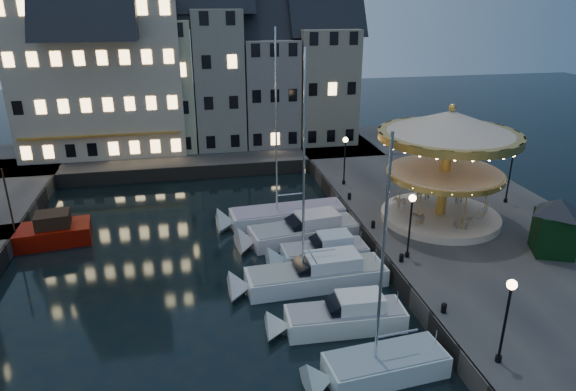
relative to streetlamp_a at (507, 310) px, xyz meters
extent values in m
plane|color=black|center=(-7.20, 9.00, -4.02)|extent=(160.00, 160.00, 0.00)
cube|color=#474442|center=(6.80, 15.00, -3.37)|extent=(16.00, 56.00, 1.30)
cube|color=#474442|center=(-15.20, 37.00, -3.37)|extent=(44.00, 12.00, 1.30)
cube|color=#47423A|center=(-1.20, 15.00, -3.37)|extent=(0.15, 44.00, 1.30)
cube|color=#47423A|center=(-13.20, 31.00, -3.37)|extent=(48.00, 0.15, 1.30)
cylinder|color=black|center=(0.00, 0.00, -2.57)|extent=(0.28, 0.28, 0.30)
cylinder|color=black|center=(0.00, 0.00, -0.82)|extent=(0.12, 0.12, 3.80)
sphere|color=#FFD18C|center=(0.00, 0.00, 1.23)|extent=(0.44, 0.44, 0.44)
cylinder|color=black|center=(0.00, 10.00, -2.57)|extent=(0.28, 0.28, 0.30)
cylinder|color=black|center=(0.00, 10.00, -0.82)|extent=(0.12, 0.12, 3.80)
sphere|color=#FFD18C|center=(0.00, 10.00, 1.23)|extent=(0.44, 0.44, 0.44)
cylinder|color=black|center=(0.00, 23.50, -2.57)|extent=(0.28, 0.28, 0.30)
cylinder|color=black|center=(0.00, 23.50, -0.82)|extent=(0.12, 0.12, 3.80)
sphere|color=#FFD18C|center=(0.00, 23.50, 1.23)|extent=(0.44, 0.44, 0.44)
cylinder|color=black|center=(11.30, 17.00, -2.57)|extent=(0.28, 0.28, 0.30)
cylinder|color=black|center=(11.30, 17.00, -0.82)|extent=(0.12, 0.12, 3.80)
sphere|color=#FFD18C|center=(11.30, 17.00, 1.23)|extent=(0.44, 0.44, 0.44)
cylinder|color=black|center=(-0.60, 4.00, -2.52)|extent=(0.28, 0.28, 0.40)
sphere|color=black|center=(-0.60, 4.00, -2.30)|extent=(0.30, 0.30, 0.30)
cylinder|color=black|center=(-0.60, 9.50, -2.52)|extent=(0.28, 0.28, 0.40)
sphere|color=black|center=(-0.60, 9.50, -2.30)|extent=(0.30, 0.30, 0.30)
cylinder|color=black|center=(-0.60, 14.50, -2.52)|extent=(0.28, 0.28, 0.40)
sphere|color=black|center=(-0.60, 14.50, -2.30)|extent=(0.30, 0.30, 0.30)
cylinder|color=black|center=(-0.60, 20.00, -2.52)|extent=(0.28, 0.28, 0.40)
sphere|color=black|center=(-0.60, 20.00, -2.30)|extent=(0.30, 0.30, 0.30)
cube|color=slate|center=(-26.70, 39.00, 2.78)|extent=(5.00, 8.00, 11.00)
cube|color=gray|center=(-21.25, 39.00, 3.28)|extent=(5.60, 8.00, 12.00)
cube|color=#A7AA83|center=(-15.20, 39.00, 3.78)|extent=(6.20, 8.00, 13.00)
cube|color=gray|center=(-9.45, 39.00, 4.28)|extent=(5.00, 8.00, 14.00)
cube|color=slate|center=(-4.00, 39.00, 2.78)|extent=(5.60, 8.00, 11.00)
cube|color=gray|center=(2.05, 39.00, 3.28)|extent=(6.20, 8.00, 12.00)
cube|color=#BEB198|center=(-21.20, 39.00, 4.78)|extent=(16.00, 9.00, 15.00)
cube|color=silver|center=(-4.64, 1.58, -3.57)|extent=(5.84, 2.70, 1.30)
cube|color=gray|center=(-4.64, 1.58, -2.90)|extent=(5.54, 2.50, 0.10)
cylinder|color=silver|center=(-5.20, 1.52, 2.03)|extent=(0.14, 0.14, 9.89)
cube|color=white|center=(-5.40, 5.45, -3.57)|extent=(6.36, 2.32, 1.30)
cube|color=gray|center=(-5.40, 5.45, -2.90)|extent=(6.04, 2.14, 0.10)
cube|color=white|center=(-4.64, 5.42, -2.47)|extent=(2.44, 1.66, 0.80)
cube|color=black|center=(-5.90, 5.47, -2.57)|extent=(1.14, 1.50, 0.90)
cube|color=silver|center=(-5.85, 9.97, -3.57)|extent=(8.61, 2.87, 1.30)
cube|color=gray|center=(-5.85, 9.97, -2.90)|extent=(8.17, 2.65, 0.10)
cube|color=silver|center=(-4.83, 10.01, -2.47)|extent=(3.31, 2.02, 0.80)
cube|color=black|center=(-6.53, 9.94, -2.57)|extent=(1.46, 1.81, 1.04)
cylinder|color=silver|center=(-6.70, 9.93, 2.81)|extent=(0.14, 0.14, 11.45)
cube|color=silver|center=(-4.57, 12.75, -3.57)|extent=(5.63, 2.31, 1.30)
cube|color=gray|center=(-4.57, 12.75, -2.90)|extent=(5.35, 2.13, 0.10)
cube|color=silver|center=(-3.91, 12.77, -2.47)|extent=(2.16, 1.67, 0.80)
cube|color=black|center=(-5.02, 12.73, -2.57)|extent=(1.04, 1.52, 0.85)
cube|color=silver|center=(-5.13, 16.19, -3.57)|extent=(8.16, 3.72, 1.30)
cube|color=gray|center=(-5.13, 16.19, -2.90)|extent=(7.74, 3.46, 0.10)
cube|color=silver|center=(-4.19, 16.33, -2.47)|extent=(3.24, 2.37, 0.80)
cube|color=black|center=(-5.75, 16.10, -2.57)|extent=(1.55, 2.00, 1.00)
cube|color=silver|center=(-5.70, 19.53, -3.57)|extent=(9.06, 3.23, 1.30)
cube|color=#95859C|center=(-5.70, 19.53, -2.90)|extent=(8.60, 2.99, 0.10)
cylinder|color=silver|center=(-6.59, 19.47, 3.08)|extent=(0.14, 0.14, 11.99)
cube|color=#700A01|center=(-24.20, 19.04, -3.47)|extent=(8.08, 3.68, 1.50)
cube|color=black|center=(-22.71, 19.23, -2.27)|extent=(2.51, 2.15, 1.04)
cylinder|color=black|center=(-25.19, 18.91, -0.52)|extent=(0.12, 0.12, 4.68)
cylinder|color=beige|center=(4.63, 14.90, -2.45)|extent=(8.43, 8.43, 0.53)
cylinder|color=gold|center=(4.63, 14.90, 1.08)|extent=(0.74, 0.74, 6.53)
cylinder|color=beige|center=(4.63, 14.90, 0.97)|extent=(7.80, 7.80, 0.19)
cylinder|color=gold|center=(4.63, 14.90, 0.78)|extent=(8.09, 8.09, 0.37)
cone|color=beige|center=(4.63, 14.90, 4.45)|extent=(9.70, 9.70, 1.69)
cylinder|color=gold|center=(4.63, 14.90, 3.55)|extent=(9.70, 9.70, 0.53)
sphere|color=gold|center=(4.63, 14.90, 5.50)|extent=(0.53, 0.53, 0.53)
imported|color=beige|center=(7.45, 15.77, -1.66)|extent=(1.76, 1.27, 1.05)
cube|color=black|center=(9.14, 8.74, -1.37)|extent=(2.93, 2.93, 2.69)
pyramid|color=black|center=(9.14, 8.74, 0.98)|extent=(3.59, 3.59, 1.01)
camera|label=1|loc=(-12.82, -16.44, 12.54)|focal=32.00mm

